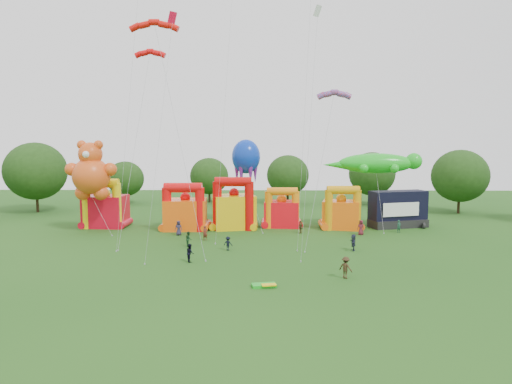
{
  "coord_description": "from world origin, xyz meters",
  "views": [
    {
      "loc": [
        3.06,
        -35.68,
        11.84
      ],
      "look_at": [
        2.1,
        18.0,
        6.12
      ],
      "focal_mm": 32.0,
      "sensor_mm": 36.0,
      "label": 1
    }
  ],
  "objects_px": {
    "spectator_0": "(179,228)",
    "bouncy_castle_0": "(105,209)",
    "gecko_kite": "(377,167)",
    "spectator_4": "(301,227)",
    "octopus_kite": "(251,185)",
    "bouncy_castle_2": "(234,209)",
    "teddy_bear_kite": "(94,183)",
    "stage_trailer": "(398,209)"
  },
  "relations": [
    {
      "from": "teddy_bear_kite",
      "to": "spectator_4",
      "type": "distance_m",
      "value": 28.06
    },
    {
      "from": "teddy_bear_kite",
      "to": "octopus_kite",
      "type": "relative_size",
      "value": 0.99
    },
    {
      "from": "bouncy_castle_2",
      "to": "spectator_0",
      "type": "distance_m",
      "value": 8.58
    },
    {
      "from": "bouncy_castle_2",
      "to": "bouncy_castle_0",
      "type": "bearing_deg",
      "value": 177.09
    },
    {
      "from": "gecko_kite",
      "to": "spectator_0",
      "type": "bearing_deg",
      "value": -168.09
    },
    {
      "from": "bouncy_castle_0",
      "to": "bouncy_castle_2",
      "type": "distance_m",
      "value": 18.43
    },
    {
      "from": "stage_trailer",
      "to": "spectator_4",
      "type": "distance_m",
      "value": 15.15
    },
    {
      "from": "octopus_kite",
      "to": "stage_trailer",
      "type": "bearing_deg",
      "value": 0.03
    },
    {
      "from": "octopus_kite",
      "to": "teddy_bear_kite",
      "type": "bearing_deg",
      "value": -166.99
    },
    {
      "from": "gecko_kite",
      "to": "octopus_kite",
      "type": "relative_size",
      "value": 1.1
    },
    {
      "from": "bouncy_castle_2",
      "to": "teddy_bear_kite",
      "type": "relative_size",
      "value": 0.59
    },
    {
      "from": "teddy_bear_kite",
      "to": "bouncy_castle_0",
      "type": "bearing_deg",
      "value": 90.08
    },
    {
      "from": "bouncy_castle_0",
      "to": "octopus_kite",
      "type": "relative_size",
      "value": 0.56
    },
    {
      "from": "bouncy_castle_0",
      "to": "gecko_kite",
      "type": "relative_size",
      "value": 0.51
    },
    {
      "from": "bouncy_castle_0",
      "to": "gecko_kite",
      "type": "height_order",
      "value": "gecko_kite"
    },
    {
      "from": "bouncy_castle_0",
      "to": "spectator_0",
      "type": "distance_m",
      "value": 13.02
    },
    {
      "from": "gecko_kite",
      "to": "spectator_0",
      "type": "distance_m",
      "value": 28.33
    },
    {
      "from": "teddy_bear_kite",
      "to": "octopus_kite",
      "type": "distance_m",
      "value": 21.25
    },
    {
      "from": "spectator_4",
      "to": "teddy_bear_kite",
      "type": "bearing_deg",
      "value": -58.05
    },
    {
      "from": "gecko_kite",
      "to": "octopus_kite",
      "type": "distance_m",
      "value": 17.78
    },
    {
      "from": "teddy_bear_kite",
      "to": "stage_trailer",
      "type": "bearing_deg",
      "value": 6.56
    },
    {
      "from": "stage_trailer",
      "to": "spectator_4",
      "type": "xyz_separation_m",
      "value": [
        -14.21,
        -4.97,
        -1.66
      ]
    },
    {
      "from": "gecko_kite",
      "to": "spectator_4",
      "type": "height_order",
      "value": "gecko_kite"
    },
    {
      "from": "bouncy_castle_0",
      "to": "stage_trailer",
      "type": "bearing_deg",
      "value": 1.12
    },
    {
      "from": "spectator_0",
      "to": "bouncy_castle_0",
      "type": "bearing_deg",
      "value": 160.61
    },
    {
      "from": "octopus_kite",
      "to": "spectator_0",
      "type": "bearing_deg",
      "value": -144.33
    },
    {
      "from": "bouncy_castle_2",
      "to": "spectator_4",
      "type": "distance_m",
      "value": 9.79
    },
    {
      "from": "gecko_kite",
      "to": "spectator_4",
      "type": "bearing_deg",
      "value": -159.57
    },
    {
      "from": "stage_trailer",
      "to": "gecko_kite",
      "type": "xyz_separation_m",
      "value": [
        -3.41,
        -0.95,
        6.03
      ]
    },
    {
      "from": "bouncy_castle_0",
      "to": "spectator_0",
      "type": "xyz_separation_m",
      "value": [
        11.55,
        -5.76,
        -1.7
      ]
    },
    {
      "from": "bouncy_castle_2",
      "to": "octopus_kite",
      "type": "xyz_separation_m",
      "value": [
        2.29,
        1.74,
        3.15
      ]
    },
    {
      "from": "bouncy_castle_2",
      "to": "spectator_4",
      "type": "bearing_deg",
      "value": -19.58
    },
    {
      "from": "gecko_kite",
      "to": "bouncy_castle_2",
      "type": "bearing_deg",
      "value": -177.67
    },
    {
      "from": "gecko_kite",
      "to": "octopus_kite",
      "type": "xyz_separation_m",
      "value": [
        -17.56,
        0.94,
        -2.63
      ]
    },
    {
      "from": "bouncy_castle_0",
      "to": "spectator_4",
      "type": "bearing_deg",
      "value": -8.6
    },
    {
      "from": "bouncy_castle_0",
      "to": "spectator_0",
      "type": "height_order",
      "value": "bouncy_castle_0"
    },
    {
      "from": "gecko_kite",
      "to": "spectator_0",
      "type": "relative_size",
      "value": 7.22
    },
    {
      "from": "teddy_bear_kite",
      "to": "octopus_kite",
      "type": "bearing_deg",
      "value": 13.01
    },
    {
      "from": "gecko_kite",
      "to": "spectator_4",
      "type": "relative_size",
      "value": 8.11
    },
    {
      "from": "octopus_kite",
      "to": "spectator_0",
      "type": "relative_size",
      "value": 6.58
    },
    {
      "from": "gecko_kite",
      "to": "octopus_kite",
      "type": "height_order",
      "value": "octopus_kite"
    },
    {
      "from": "teddy_bear_kite",
      "to": "gecko_kite",
      "type": "height_order",
      "value": "teddy_bear_kite"
    }
  ]
}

